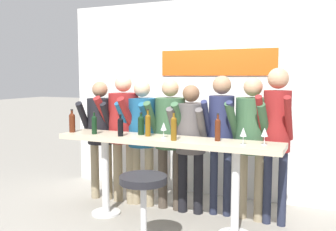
{
  "coord_description": "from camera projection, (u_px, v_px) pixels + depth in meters",
  "views": [
    {
      "loc": [
        1.71,
        -3.83,
        1.72
      ],
      "look_at": [
        0.0,
        0.07,
        1.26
      ],
      "focal_mm": 40.0,
      "sensor_mm": 36.0,
      "label": 1
    }
  ],
  "objects": [
    {
      "name": "wine_bottle_2",
      "position": [
        72.0,
        122.0,
        4.67
      ],
      "size": [
        0.08,
        0.08,
        0.29
      ],
      "color": "#4C1E0F",
      "rests_on": "tasting_table"
    },
    {
      "name": "wine_bottle_4",
      "position": [
        120.0,
        126.0,
        4.36
      ],
      "size": [
        0.07,
        0.07,
        0.26
      ],
      "color": "black",
      "rests_on": "tasting_table"
    },
    {
      "name": "wine_glass_1",
      "position": [
        265.0,
        133.0,
        3.82
      ],
      "size": [
        0.07,
        0.07,
        0.18
      ],
      "color": "silver",
      "rests_on": "tasting_table"
    },
    {
      "name": "person_center",
      "position": [
        170.0,
        130.0,
        4.73
      ],
      "size": [
        0.45,
        0.54,
        1.67
      ],
      "rotation": [
        0.0,
        0.0,
        0.01
      ],
      "color": "#473D33",
      "rests_on": "ground_plane"
    },
    {
      "name": "ground_plane",
      "position": [
        166.0,
        224.0,
        4.36
      ],
      "size": [
        40.0,
        40.0,
        0.0
      ],
      "primitive_type": "plane",
      "color": "gray"
    },
    {
      "name": "wine_bottle_1",
      "position": [
        174.0,
        127.0,
        4.07
      ],
      "size": [
        0.07,
        0.07,
        0.32
      ],
      "color": "brown",
      "rests_on": "tasting_table"
    },
    {
      "name": "wine_bottle_3",
      "position": [
        218.0,
        129.0,
        4.04
      ],
      "size": [
        0.06,
        0.06,
        0.3
      ],
      "color": "#4C1E0F",
      "rests_on": "tasting_table"
    },
    {
      "name": "person_left",
      "position": [
        123.0,
        125.0,
        4.99
      ],
      "size": [
        0.51,
        0.6,
        1.73
      ],
      "rotation": [
        0.0,
        0.0,
        -0.1
      ],
      "color": "gray",
      "rests_on": "ground_plane"
    },
    {
      "name": "wine_bottle_5",
      "position": [
        94.0,
        124.0,
        4.52
      ],
      "size": [
        0.06,
        0.06,
        0.27
      ],
      "color": "black",
      "rests_on": "tasting_table"
    },
    {
      "name": "person_center_left",
      "position": [
        142.0,
        129.0,
        4.89
      ],
      "size": [
        0.45,
        0.55,
        1.66
      ],
      "rotation": [
        0.0,
        0.0,
        -0.05
      ],
      "color": "gray",
      "rests_on": "ground_plane"
    },
    {
      "name": "person_rightmost",
      "position": [
        277.0,
        127.0,
        4.21
      ],
      "size": [
        0.37,
        0.53,
        1.81
      ],
      "rotation": [
        0.0,
        0.0,
        -0.02
      ],
      "color": "#23283D",
      "rests_on": "ground_plane"
    },
    {
      "name": "person_far_right",
      "position": [
        252.0,
        133.0,
        4.38
      ],
      "size": [
        0.5,
        0.59,
        1.7
      ],
      "rotation": [
        0.0,
        0.0,
        -0.1
      ],
      "color": "gray",
      "rests_on": "ground_plane"
    },
    {
      "name": "back_wall",
      "position": [
        202.0,
        98.0,
        5.39
      ],
      "size": [
        4.23,
        0.12,
        2.79
      ],
      "color": "silver",
      "rests_on": "ground_plane"
    },
    {
      "name": "wine_glass_2",
      "position": [
        164.0,
        127.0,
        4.25
      ],
      "size": [
        0.07,
        0.07,
        0.18
      ],
      "color": "silver",
      "rests_on": "tasting_table"
    },
    {
      "name": "wine_bottle_0",
      "position": [
        141.0,
        124.0,
        4.47
      ],
      "size": [
        0.08,
        0.08,
        0.27
      ],
      "color": "black",
      "rests_on": "tasting_table"
    },
    {
      "name": "person_center_right",
      "position": [
        191.0,
        135.0,
        4.6
      ],
      "size": [
        0.47,
        0.55,
        1.61
      ],
      "rotation": [
        0.0,
        0.0,
        0.08
      ],
      "color": "black",
      "rests_on": "ground_plane"
    },
    {
      "name": "tasting_table",
      "position": [
        165.0,
        152.0,
        4.27
      ],
      "size": [
        2.63,
        0.48,
        1.01
      ],
      "color": "beige",
      "rests_on": "ground_plane"
    },
    {
      "name": "wine_glass_0",
      "position": [
        243.0,
        133.0,
        3.83
      ],
      "size": [
        0.07,
        0.07,
        0.18
      ],
      "color": "silver",
      "rests_on": "tasting_table"
    },
    {
      "name": "person_far_left",
      "position": [
        100.0,
        127.0,
        5.14
      ],
      "size": [
        0.48,
        0.58,
        1.64
      ],
      "rotation": [
        0.0,
        0.0,
        0.17
      ],
      "color": "gray",
      "rests_on": "ground_plane"
    },
    {
      "name": "wine_bottle_6",
      "position": [
        148.0,
        124.0,
        4.35
      ],
      "size": [
        0.06,
        0.06,
        0.32
      ],
      "color": "brown",
      "rests_on": "tasting_table"
    },
    {
      "name": "person_right",
      "position": [
        221.0,
        128.0,
        4.52
      ],
      "size": [
        0.39,
        0.53,
        1.72
      ],
      "rotation": [
        0.0,
        0.0,
        0.08
      ],
      "color": "#23283D",
      "rests_on": "ground_plane"
    },
    {
      "name": "bar_stool",
      "position": [
        143.0,
        201.0,
        3.59
      ],
      "size": [
        0.48,
        0.48,
        0.77
      ],
      "color": "silver",
      "rests_on": "ground_plane"
    }
  ]
}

